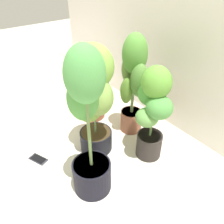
% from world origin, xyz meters
% --- Properties ---
extents(ground_plane, '(8.00, 8.00, 0.00)m').
position_xyz_m(ground_plane, '(0.00, 0.00, 0.00)').
color(ground_plane, silver).
rests_on(ground_plane, ground).
extents(mylar_back_wall, '(3.20, 0.01, 2.00)m').
position_xyz_m(mylar_back_wall, '(0.00, 0.86, 1.00)').
color(mylar_back_wall, silver).
rests_on(mylar_back_wall, ground).
extents(potted_plant_back_left, '(0.44, 0.41, 0.68)m').
position_xyz_m(potted_plant_back_left, '(-0.36, 0.35, 0.41)').
color(potted_plant_back_left, brown).
rests_on(potted_plant_back_left, ground).
extents(potted_plant_back_right, '(0.35, 0.29, 0.73)m').
position_xyz_m(potted_plant_back_right, '(0.34, 0.40, 0.41)').
color(potted_plant_back_right, '#2C2624').
rests_on(potted_plant_back_right, ground).
extents(potted_plant_front_right, '(0.32, 0.29, 0.97)m').
position_xyz_m(potted_plant_front_right, '(0.31, -0.09, 0.50)').
color(potted_plant_front_right, black).
rests_on(potted_plant_front_right, ground).
extents(potted_plant_center, '(0.41, 0.38, 0.85)m').
position_xyz_m(potted_plant_center, '(0.03, 0.13, 0.50)').
color(potted_plant_center, black).
rests_on(potted_plant_center, ground).
extents(potted_plant_back_center, '(0.34, 0.25, 0.84)m').
position_xyz_m(potted_plant_back_center, '(0.02, 0.50, 0.48)').
color(potted_plant_back_center, '#97573F').
rests_on(potted_plant_back_center, ground).
extents(cell_phone, '(0.16, 0.12, 0.01)m').
position_xyz_m(cell_phone, '(-0.12, -0.29, 0.00)').
color(cell_phone, '#2F2F39').
rests_on(cell_phone, ground).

